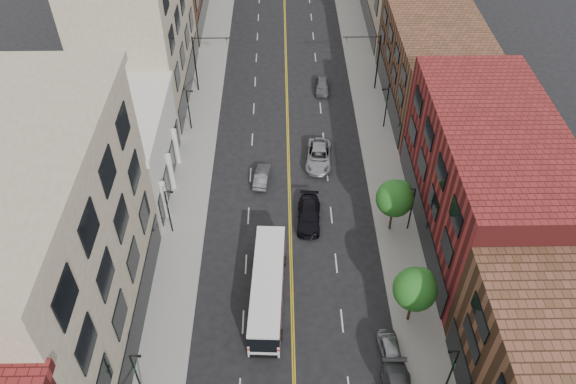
{
  "coord_description": "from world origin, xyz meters",
  "views": [
    {
      "loc": [
        -0.78,
        -11.92,
        38.57
      ],
      "look_at": [
        -0.21,
        23.96,
        5.0
      ],
      "focal_mm": 35.0,
      "sensor_mm": 36.0,
      "label": 1
    }
  ],
  "objects_px": {
    "car_lane_behind": "(262,176)",
    "car_lane_a": "(309,215)",
    "car_lane_c": "(322,86)",
    "car_lane_b": "(319,156)",
    "car_parked_far": "(391,353)",
    "city_bus": "(268,286)"
  },
  "relations": [
    {
      "from": "car_lane_behind",
      "to": "car_lane_a",
      "type": "height_order",
      "value": "car_lane_a"
    },
    {
      "from": "car_lane_c",
      "to": "car_lane_b",
      "type": "bearing_deg",
      "value": -90.83
    },
    {
      "from": "car_lane_b",
      "to": "car_parked_far",
      "type": "bearing_deg",
      "value": -74.6
    },
    {
      "from": "city_bus",
      "to": "car_parked_far",
      "type": "distance_m",
      "value": 11.02
    },
    {
      "from": "car_lane_behind",
      "to": "car_lane_c",
      "type": "relative_size",
      "value": 0.96
    },
    {
      "from": "car_parked_far",
      "to": "car_lane_a",
      "type": "relative_size",
      "value": 0.76
    },
    {
      "from": "car_lane_a",
      "to": "car_lane_b",
      "type": "height_order",
      "value": "car_lane_b"
    },
    {
      "from": "car_parked_far",
      "to": "car_lane_b",
      "type": "xyz_separation_m",
      "value": [
        -4.18,
        23.44,
        0.12
      ]
    },
    {
      "from": "car_lane_a",
      "to": "city_bus",
      "type": "bearing_deg",
      "value": -109.27
    },
    {
      "from": "car_parked_far",
      "to": "car_lane_behind",
      "type": "bearing_deg",
      "value": 112.31
    },
    {
      "from": "city_bus",
      "to": "car_lane_behind",
      "type": "height_order",
      "value": "city_bus"
    },
    {
      "from": "car_parked_far",
      "to": "car_lane_behind",
      "type": "xyz_separation_m",
      "value": [
        -10.14,
        20.46,
        -0.03
      ]
    },
    {
      "from": "car_lane_b",
      "to": "car_lane_c",
      "type": "distance_m",
      "value": 13.88
    },
    {
      "from": "city_bus",
      "to": "car_lane_b",
      "type": "relative_size",
      "value": 1.95
    },
    {
      "from": "city_bus",
      "to": "car_lane_behind",
      "type": "xyz_separation_m",
      "value": [
        -0.76,
        14.78,
        -1.03
      ]
    },
    {
      "from": "city_bus",
      "to": "car_lane_behind",
      "type": "bearing_deg",
      "value": 95.65
    },
    {
      "from": "car_lane_a",
      "to": "car_lane_b",
      "type": "distance_m",
      "value": 8.85
    },
    {
      "from": "car_lane_behind",
      "to": "car_lane_c",
      "type": "distance_m",
      "value": 18.26
    },
    {
      "from": "car_parked_far",
      "to": "car_lane_behind",
      "type": "distance_m",
      "value": 22.84
    },
    {
      "from": "car_lane_behind",
      "to": "car_lane_b",
      "type": "xyz_separation_m",
      "value": [
        5.97,
        2.98,
        0.15
      ]
    },
    {
      "from": "car_lane_b",
      "to": "car_lane_c",
      "type": "xyz_separation_m",
      "value": [
        1.18,
        13.83,
        -0.1
      ]
    },
    {
      "from": "city_bus",
      "to": "car_lane_b",
      "type": "distance_m",
      "value": 18.53
    }
  ]
}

